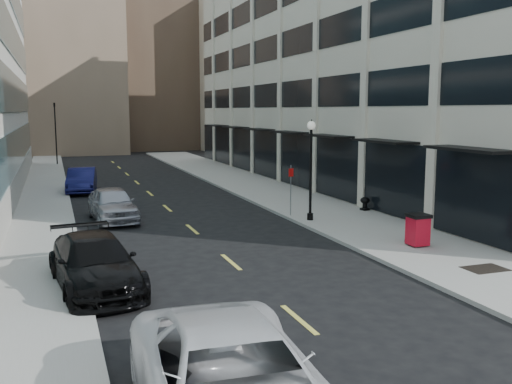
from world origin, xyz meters
TOP-DOWN VIEW (x-y plane):
  - ground at (0.00, 0.00)m, footprint 160.00×160.00m
  - sidewalk_right at (7.50, 20.00)m, footprint 5.00×80.00m
  - sidewalk_left at (-6.50, 20.00)m, footprint 3.00×80.00m
  - building_right at (16.94, 26.99)m, footprint 15.30×46.50m
  - skyline_tan_near at (-4.00, 68.00)m, footprint 14.00×18.00m
  - skyline_brown at (8.00, 72.00)m, footprint 12.00×16.00m
  - skyline_stone at (18.00, 66.00)m, footprint 10.00×14.00m
  - grate_far at (7.60, 3.80)m, footprint 1.40×1.00m
  - road_centerline at (0.00, 17.00)m, footprint 0.15×68.20m
  - traffic_signal at (-5.50, 48.00)m, footprint 0.66×0.66m
  - car_black_pickup at (-4.80, 6.42)m, footprint 2.88×5.81m
  - car_silver_sedan at (-3.20, 17.29)m, footprint 2.34×5.07m
  - car_blue_sedan at (-4.13, 28.00)m, footprint 2.27×5.10m
  - trash_bin at (7.40, 7.32)m, footprint 0.78×0.88m
  - lamppost at (5.71, 13.56)m, footprint 0.40×0.40m
  - sign_post at (5.30, 14.99)m, footprint 0.29×0.12m
  - urn_planter at (9.60, 15.06)m, footprint 0.50×0.50m

SIDE VIEW (x-z plane):
  - ground at x=0.00m, z-range 0.00..0.00m
  - road_centerline at x=0.00m, z-range 0.00..0.01m
  - sidewalk_right at x=7.50m, z-range 0.00..0.15m
  - sidewalk_left at x=-6.50m, z-range 0.00..0.15m
  - grate_far at x=7.60m, z-range 0.15..0.16m
  - urn_planter at x=9.60m, z-range 0.23..0.92m
  - car_black_pickup at x=-4.80m, z-range 0.00..1.62m
  - car_blue_sedan at x=-4.13m, z-range 0.00..1.63m
  - trash_bin at x=7.40m, z-range 0.20..1.46m
  - car_silver_sedan at x=-3.20m, z-range 0.00..1.68m
  - sign_post at x=5.30m, z-range 0.50..3.04m
  - lamppost at x=5.71m, z-range 0.57..5.42m
  - traffic_signal at x=-5.50m, z-range 2.23..9.21m
  - building_right at x=16.94m, z-range -0.13..18.12m
  - skyline_stone at x=18.00m, z-range 0.00..20.00m
  - skyline_tan_near at x=-4.00m, z-range 0.00..28.00m
  - skyline_brown at x=8.00m, z-range 0.00..34.00m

